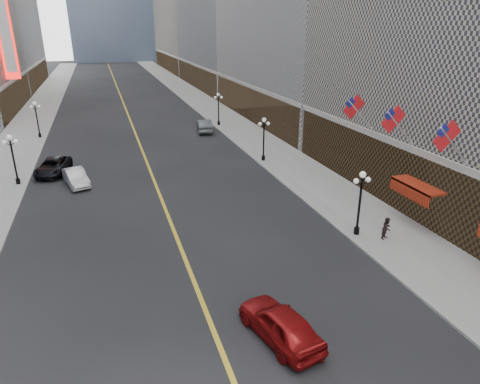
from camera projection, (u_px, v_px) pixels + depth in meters
sidewalk_east at (226, 119)px, 65.41m from camera, size 6.00×230.00×0.15m
sidewalk_west at (26, 132)px, 57.42m from camera, size 6.00×230.00×0.15m
lane_line at (127, 113)px, 70.30m from camera, size 0.25×200.00×0.02m
streetlamp_east_1 at (360, 197)px, 28.30m from camera, size 1.26×0.44×4.52m
streetlamp_east_2 at (264, 135)px, 44.25m from camera, size 1.26×0.44×4.52m
streetlamp_east_3 at (218, 106)px, 60.21m from camera, size 1.26×0.44×4.52m
streetlamp_west_2 at (13, 154)px, 37.52m from camera, size 1.26×0.44×4.52m
streetlamp_west_3 at (36, 116)px, 53.47m from camera, size 1.26×0.44×4.52m
flag_3 at (449, 139)px, 25.04m from camera, size 2.87×0.12×2.87m
flag_4 at (395, 122)px, 29.47m from camera, size 2.87×0.12×2.87m
flag_5 at (356, 109)px, 33.91m from camera, size 2.87×0.12×2.87m
awning_c at (415, 187)px, 29.46m from camera, size 1.40×4.00×0.93m
theatre_marquee at (6, 36)px, 61.40m from camera, size 2.00×0.55×12.00m
car_nb_mid at (76, 177)px, 38.38m from camera, size 2.62×4.70×1.47m
car_nb_far at (53, 166)px, 41.27m from camera, size 3.55×5.83×1.51m
car_sb_mid at (280, 323)px, 19.47m from camera, size 3.04×5.17×1.65m
car_sb_far at (204, 126)px, 57.60m from camera, size 2.45×5.27×1.67m
ped_east_walk at (387, 228)px, 28.40m from camera, size 0.84×0.70×1.52m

